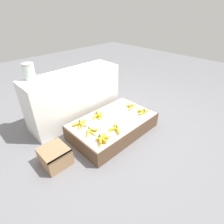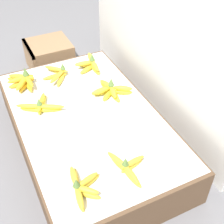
# 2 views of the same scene
# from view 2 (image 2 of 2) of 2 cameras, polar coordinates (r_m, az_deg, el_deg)

# --- Properties ---
(ground_plane) EXTENTS (10.00, 10.00, 0.00)m
(ground_plane) POSITION_cam_2_polar(r_m,az_deg,el_deg) (1.82, -4.21, -6.03)
(ground_plane) COLOR slate
(display_platform) EXTENTS (1.20, 0.73, 0.22)m
(display_platform) POSITION_cam_2_polar(r_m,az_deg,el_deg) (1.74, -4.39, -3.50)
(display_platform) COLOR brown
(display_platform) RESTS_ON ground_plane
(back_vendor_table) EXTENTS (1.47, 0.46, 0.77)m
(back_vendor_table) POSITION_cam_2_polar(r_m,az_deg,el_deg) (1.97, 12.93, 11.32)
(back_vendor_table) COLOR white
(back_vendor_table) RESTS_ON ground_plane
(wooden_crate) EXTENTS (0.30, 0.32, 0.21)m
(wooden_crate) POSITION_cam_2_polar(r_m,az_deg,el_deg) (2.45, -11.41, 10.12)
(wooden_crate) COLOR #997551
(wooden_crate) RESTS_ON ground_plane
(banana_bunch_front_left) EXTENTS (0.21, 0.16, 0.11)m
(banana_bunch_front_left) POSITION_cam_2_polar(r_m,az_deg,el_deg) (1.93, -15.89, 5.51)
(banana_bunch_front_left) COLOR gold
(banana_bunch_front_left) RESTS_ON display_platform
(banana_bunch_front_midleft) EXTENTS (0.19, 0.24, 0.09)m
(banana_bunch_front_midleft) POSITION_cam_2_polar(r_m,az_deg,el_deg) (1.72, -12.91, 1.04)
(banana_bunch_front_midleft) COLOR yellow
(banana_bunch_front_midleft) RESTS_ON display_platform
(banana_bunch_front_right) EXTENTS (0.22, 0.15, 0.09)m
(banana_bunch_front_right) POSITION_cam_2_polar(r_m,az_deg,el_deg) (1.32, -5.53, -13.47)
(banana_bunch_front_right) COLOR gold
(banana_bunch_front_right) RESTS_ON display_platform
(banana_bunch_middle_left) EXTENTS (0.24, 0.16, 0.09)m
(banana_bunch_middle_left) POSITION_cam_2_polar(r_m,az_deg,el_deg) (1.96, -9.92, 6.91)
(banana_bunch_middle_left) COLOR gold
(banana_bunch_middle_left) RESTS_ON display_platform
(banana_bunch_middle_right) EXTENTS (0.22, 0.15, 0.09)m
(banana_bunch_middle_right) POSITION_cam_2_polar(r_m,az_deg,el_deg) (1.38, 2.78, -9.93)
(banana_bunch_middle_right) COLOR gold
(banana_bunch_middle_right) RESTS_ON display_platform
(banana_bunch_back_left) EXTENTS (0.22, 0.17, 0.11)m
(banana_bunch_back_left) POSITION_cam_2_polar(r_m,az_deg,el_deg) (2.02, -4.03, 8.75)
(banana_bunch_back_left) COLOR gold
(banana_bunch_back_left) RESTS_ON display_platform
(banana_bunch_back_midleft) EXTENTS (0.22, 0.23, 0.11)m
(banana_bunch_back_midleft) POSITION_cam_2_polar(r_m,az_deg,el_deg) (1.78, -0.26, 4.02)
(banana_bunch_back_midleft) COLOR yellow
(banana_bunch_back_midleft) RESTS_ON display_platform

